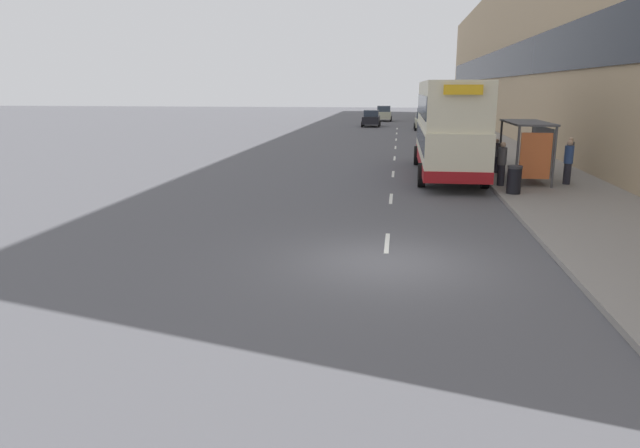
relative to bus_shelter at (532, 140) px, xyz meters
name	(u,v)px	position (x,y,z in m)	size (l,w,h in m)	color
ground_plane	(385,262)	(-5.77, -12.15, -1.88)	(220.00, 220.00, 0.00)	#515156
pavement	(472,134)	(0.73, 26.35, -1.81)	(5.00, 93.00, 0.14)	gray
terrace_facade	(526,53)	(4.72, 26.35, 4.94)	(3.10, 93.00, 13.65)	tan
lane_mark_0	(387,243)	(-5.77, -10.41, -1.87)	(0.12, 2.00, 0.01)	silver
lane_mark_1	(391,199)	(-5.77, -4.13, -1.87)	(0.12, 2.00, 0.01)	silver
lane_mark_2	(393,174)	(-5.77, 2.15, -1.87)	(0.12, 2.00, 0.01)	silver
lane_mark_3	(394,158)	(-5.77, 8.43, -1.87)	(0.12, 2.00, 0.01)	silver
lane_mark_4	(395,147)	(-5.77, 14.71, -1.87)	(0.12, 2.00, 0.01)	silver
lane_mark_5	(396,140)	(-5.77, 20.99, -1.87)	(0.12, 2.00, 0.01)	silver
lane_mark_6	(397,133)	(-5.77, 27.27, -1.87)	(0.12, 2.00, 0.01)	silver
lane_mark_7	(397,129)	(-5.77, 33.55, -1.87)	(0.12, 2.00, 0.01)	silver
bus_shelter	(532,140)	(0.00, 0.00, 0.00)	(1.60, 4.20, 2.48)	#4C4C51
double_decker_bus_near	(449,126)	(-3.30, 2.05, 0.41)	(2.85, 10.98, 4.30)	beige
car_0	(371,118)	(-8.55, 36.61, -1.03)	(1.94, 3.95, 1.71)	black
car_1	(425,121)	(-3.08, 32.29, -1.02)	(2.08, 4.37, 1.73)	#B7B799
car_2	(424,115)	(-2.73, 44.62, -1.05)	(1.97, 3.95, 1.67)	silver
car_3	(384,114)	(-7.51, 47.08, -0.98)	(1.99, 3.93, 1.84)	#B7B799
pedestrian_at_shelter	(570,154)	(2.42, 3.03, -0.91)	(0.32, 0.32, 1.63)	#23232D
pedestrian_1	(496,155)	(-1.03, 2.35, -0.93)	(0.31, 0.31, 1.58)	#23232D
pedestrian_2	(502,163)	(-1.40, -1.35, -0.83)	(0.35, 0.35, 1.77)	#23232D
pedestrian_3	(568,162)	(1.36, -0.64, -0.81)	(0.36, 0.36, 1.81)	#23232D
litter_bin	(514,180)	(-1.22, -3.17, -1.21)	(0.55, 0.55, 1.05)	black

